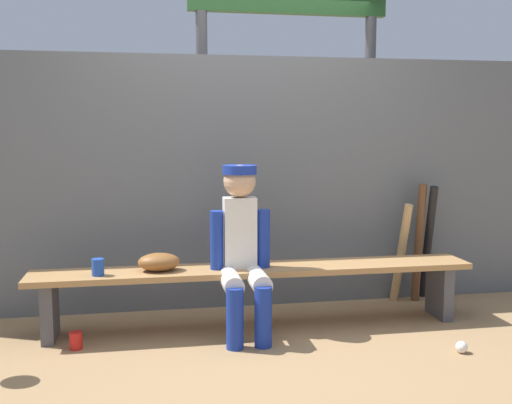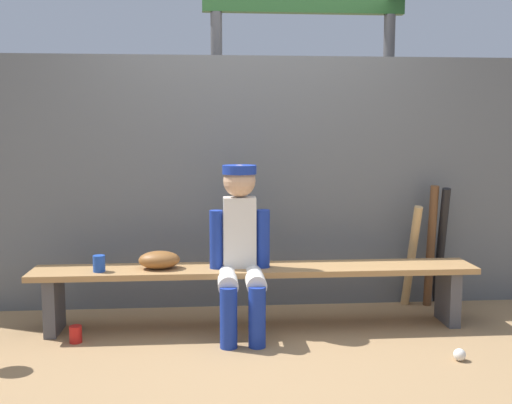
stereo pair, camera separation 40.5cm
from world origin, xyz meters
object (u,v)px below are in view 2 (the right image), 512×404
player_seated (240,244)px  baseball_glove (159,260)px  cup_on_ground (76,334)px  scoreboard (311,9)px  cup_on_bench (99,264)px  dugout_bench (256,278)px  bat_wood_dark (431,246)px  bat_aluminum_black (441,246)px  bat_wood_tan (411,257)px  baseball (460,355)px

player_seated → baseball_glove: bearing=168.8°
cup_on_ground → scoreboard: scoreboard is taller
cup_on_bench → dugout_bench: bearing=3.4°
bat_wood_dark → cup_on_ground: bat_wood_dark is taller
baseball_glove → bat_aluminum_black: 2.18m
player_seated → bat_aluminum_black: bearing=18.4°
dugout_bench → cup_on_bench: (-1.05, -0.06, 0.14)m
bat_wood_dark → bat_aluminum_black: 0.10m
baseball_glove → bat_aluminum_black: (2.14, 0.42, -0.02)m
player_seated → bat_wood_tan: player_seated is taller
dugout_bench → player_seated: bearing=-135.9°
dugout_bench → bat_aluminum_black: (1.48, 0.42, 0.12)m
cup_on_bench → scoreboard: bearing=39.4°
dugout_bench → player_seated: size_ratio=2.68×
cup_on_ground → cup_on_bench: (0.14, 0.15, 0.43)m
bat_aluminum_black → scoreboard: (-0.90, 0.85, 1.94)m
bat_aluminum_black → cup_on_bench: bat_aluminum_black is taller
baseball → scoreboard: (-0.59, 1.98, 2.37)m
bat_wood_tan → scoreboard: scoreboard is taller
dugout_bench → player_seated: player_seated is taller
bat_wood_tan → baseball: bat_wood_tan is taller
baseball → cup_on_bench: bearing=163.9°
baseball_glove → scoreboard: (1.24, 1.28, 1.92)m
dugout_bench → cup_on_ground: size_ratio=27.65×
bat_wood_dark → cup_on_ground: size_ratio=8.63×
cup_on_ground → bat_wood_tan: bearing=13.4°
dugout_bench → bat_wood_tan: size_ratio=3.72×
player_seated → baseball: size_ratio=15.33×
player_seated → bat_wood_dark: 1.58m
player_seated → scoreboard: scoreboard is taller
bat_wood_dark → bat_aluminum_black: (0.09, 0.04, -0.01)m
player_seated → baseball_glove: size_ratio=4.05×
baseball_glove → bat_wood_tan: bearing=10.9°
cup_on_ground → baseball: bearing=-11.7°
player_seated → scoreboard: size_ratio=0.33×
cup_on_ground → scoreboard: (1.77, 1.49, 2.36)m
dugout_bench → scoreboard: (0.58, 1.28, 2.06)m
baseball_glove → bat_wood_dark: 2.08m
baseball_glove → bat_aluminum_black: bearing=11.1°
bat_wood_dark → baseball_glove: bearing=-169.3°
cup_on_bench → bat_wood_dark: bearing=10.4°
dugout_bench → baseball: dugout_bench is taller
baseball → bat_wood_dark: bearing=78.6°
player_seated → bat_wood_dark: (1.49, 0.49, -0.14)m
cup_on_ground → scoreboard: bearing=40.1°
dugout_bench → cup_on_bench: size_ratio=27.65×
bat_aluminum_black → cup_on_bench: 2.57m
scoreboard → cup_on_ground: bearing=-139.9°
bat_aluminum_black → bat_wood_tan: bearing=-166.9°
dugout_bench → cup_on_bench: 1.06m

